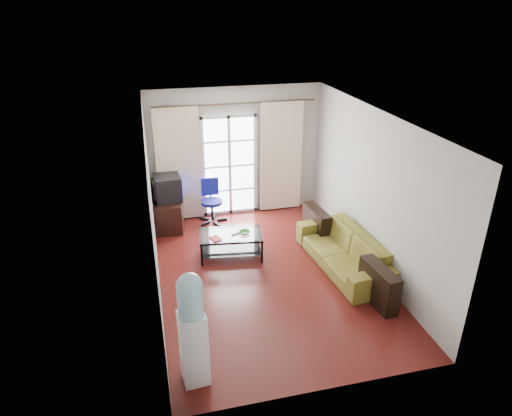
{
  "coord_description": "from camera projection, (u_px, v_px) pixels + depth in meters",
  "views": [
    {
      "loc": [
        -1.75,
        -6.34,
        4.29
      ],
      "look_at": [
        -0.12,
        0.35,
        1.09
      ],
      "focal_mm": 32.0,
      "sensor_mm": 36.0,
      "label": 1
    }
  ],
  "objects": [
    {
      "name": "radiator",
      "position": [
        273.0,
        195.0,
        10.0
      ],
      "size": [
        0.64,
        0.12,
        0.64
      ],
      "primitive_type": "cube",
      "color": "#969598",
      "rests_on": "floor"
    },
    {
      "name": "curtain_rod",
      "position": [
        236.0,
        103.0,
        8.97
      ],
      "size": [
        3.3,
        0.04,
        0.04
      ],
      "primitive_type": "cylinder",
      "rotation": [
        0.0,
        1.57,
        0.0
      ],
      "color": "#4C3F2D",
      "rests_on": "wall_back"
    },
    {
      "name": "task_chair",
      "position": [
        212.0,
        209.0,
        9.49
      ],
      "size": [
        0.62,
        0.62,
        0.9
      ],
      "rotation": [
        0.0,
        0.0,
        -0.01
      ],
      "color": "black",
      "rests_on": "floor"
    },
    {
      "name": "curtain_right",
      "position": [
        281.0,
        157.0,
        9.65
      ],
      "size": [
        0.9,
        0.07,
        2.35
      ],
      "primitive_type": "cube",
      "color": "beige",
      "rests_on": "curtain_rod"
    },
    {
      "name": "wall_left",
      "position": [
        152.0,
        213.0,
        6.81
      ],
      "size": [
        0.02,
        5.2,
        2.7
      ],
      "primitive_type": "cube",
      "color": "#B6B4AD",
      "rests_on": "floor"
    },
    {
      "name": "coffee_table",
      "position": [
        231.0,
        242.0,
        8.19
      ],
      "size": [
        1.18,
        0.78,
        0.45
      ],
      "rotation": [
        0.0,
        0.0,
        -0.14
      ],
      "color": "silver",
      "rests_on": "floor"
    },
    {
      "name": "ceiling",
      "position": [
        269.0,
        117.0,
        6.63
      ],
      "size": [
        5.2,
        5.2,
        0.0
      ],
      "primitive_type": "plane",
      "rotation": [
        3.14,
        0.0,
        0.0
      ],
      "color": "white",
      "rests_on": "wall_back"
    },
    {
      "name": "curtain_left",
      "position": [
        179.0,
        165.0,
        9.19
      ],
      "size": [
        0.9,
        0.07,
        2.35
      ],
      "primitive_type": "cube",
      "color": "beige",
      "rests_on": "curtain_rod"
    },
    {
      "name": "wall_front",
      "position": [
        331.0,
        297.0,
        4.91
      ],
      "size": [
        3.6,
        0.02,
        2.7
      ],
      "primitive_type": "cube",
      "color": "#B6B4AD",
      "rests_on": "floor"
    },
    {
      "name": "sofa",
      "position": [
        344.0,
        251.0,
        7.85
      ],
      "size": [
        2.3,
        1.22,
        0.63
      ],
      "primitive_type": "imported",
      "rotation": [
        0.0,
        0.0,
        -1.48
      ],
      "color": "brown",
      "rests_on": "floor"
    },
    {
      "name": "remote",
      "position": [
        236.0,
        234.0,
        8.11
      ],
      "size": [
        0.19,
        0.1,
        0.02
      ],
      "primitive_type": "cube",
      "rotation": [
        0.0,
        0.0,
        0.28
      ],
      "color": "black",
      "rests_on": "coffee_table"
    },
    {
      "name": "tv_stand",
      "position": [
        169.0,
        214.0,
        9.21
      ],
      "size": [
        0.64,
        0.88,
        0.61
      ],
      "primitive_type": "cube",
      "rotation": [
        0.0,
        0.0,
        -0.11
      ],
      "color": "black",
      "rests_on": "floor"
    },
    {
      "name": "crt_tv",
      "position": [
        167.0,
        188.0,
        9.01
      ],
      "size": [
        0.58,
        0.58,
        0.5
      ],
      "rotation": [
        0.0,
        0.0,
        0.07
      ],
      "color": "black",
      "rests_on": "tv_stand"
    },
    {
      "name": "floor",
      "position": [
        268.0,
        274.0,
        7.77
      ],
      "size": [
        5.2,
        5.2,
        0.0
      ],
      "primitive_type": "plane",
      "color": "#561814",
      "rests_on": "ground"
    },
    {
      "name": "french_door",
      "position": [
        230.0,
        166.0,
        9.53
      ],
      "size": [
        1.16,
        0.06,
        2.15
      ],
      "color": "white",
      "rests_on": "wall_back"
    },
    {
      "name": "wall_right",
      "position": [
        373.0,
        191.0,
        7.59
      ],
      "size": [
        0.02,
        5.2,
        2.7
      ],
      "primitive_type": "cube",
      "color": "#B6B4AD",
      "rests_on": "floor"
    },
    {
      "name": "bowl",
      "position": [
        245.0,
        232.0,
        8.13
      ],
      "size": [
        0.27,
        0.27,
        0.05
      ],
      "primitive_type": "imported",
      "rotation": [
        0.0,
        0.0,
        0.22
      ],
      "color": "green",
      "rests_on": "coffee_table"
    },
    {
      "name": "wall_back",
      "position": [
        236.0,
        152.0,
        9.49
      ],
      "size": [
        3.6,
        0.02,
        2.7
      ],
      "primitive_type": "cube",
      "color": "#B6B4AD",
      "rests_on": "floor"
    },
    {
      "name": "book",
      "position": [
        212.0,
        240.0,
        7.9
      ],
      "size": [
        0.29,
        0.31,
        0.02
      ],
      "primitive_type": "imported",
      "rotation": [
        0.0,
        0.0,
        0.34
      ],
      "color": "#B21518",
      "rests_on": "coffee_table"
    },
    {
      "name": "water_cooler",
      "position": [
        192.0,
        327.0,
        5.3
      ],
      "size": [
        0.35,
        0.34,
        1.53
      ],
      "rotation": [
        0.0,
        0.0,
        0.09
      ],
      "color": "white",
      "rests_on": "floor"
    }
  ]
}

